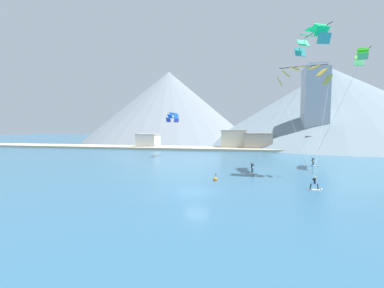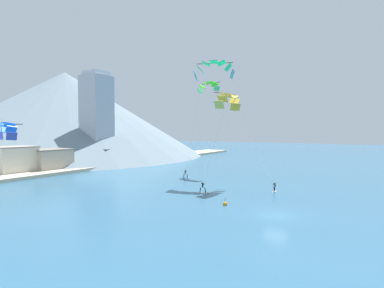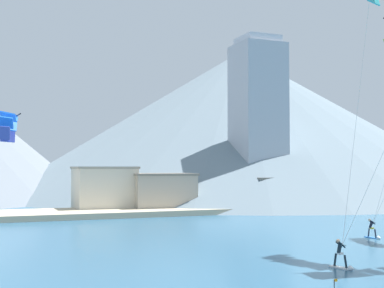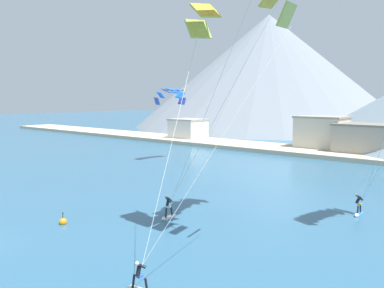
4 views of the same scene
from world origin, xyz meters
TOP-DOWN VIEW (x-y plane):
  - ground_plane at (0.00, 0.00)m, footprint 400.00×400.00m
  - kitesurfer_near_lead at (13.01, 3.81)m, footprint 1.78×0.62m
  - kitesurfer_near_trail at (6.21, 12.62)m, footprint 0.75×1.79m
  - kitesurfer_mid_center at (17.22, 22.77)m, footprint 0.64×1.75m
  - parafoil_kite_near_lead at (12.91, 11.64)m, footprint 7.18×8.95m
  - parafoil_kite_near_trail at (14.66, 15.35)m, footprint 10.33×7.37m
  - parafoil_kite_mid_center at (23.73, 21.26)m, footprint 7.68×5.56m
  - parafoil_kite_distant_high_outer at (-11.93, 32.64)m, footprint 2.04×5.33m
  - race_marker_buoy at (1.26, 6.79)m, footprint 0.56×0.56m
  - shoreline_strip at (0.00, 52.58)m, footprint 180.00×10.00m
  - shore_building_harbour_front at (1.48, 56.61)m, footprint 7.99×6.90m
  - shore_building_promenade_mid at (34.58, 57.09)m, footprint 8.56×4.49m
  - shore_building_quay_west at (24.94, 53.73)m, footprint 6.14×5.88m
  - shore_building_old_town at (8.91, 55.24)m, footprint 8.62×7.22m
  - highrise_tower at (25.83, 58.51)m, footprint 7.00×7.00m
  - mountain_peak_central_summit at (40.07, 92.52)m, footprint 104.60×104.60m

SIDE VIEW (x-z plane):
  - ground_plane at x=0.00m, z-range 0.00..0.00m
  - race_marker_buoy at x=1.26m, z-range -0.35..0.67m
  - shoreline_strip at x=0.00m, z-range 0.00..0.70m
  - kitesurfer_near_lead at x=13.01m, z-range -0.38..1.28m
  - kitesurfer_mid_center at x=17.22m, z-range -0.35..1.39m
  - kitesurfer_near_trail at x=6.21m, z-range -0.34..1.50m
  - shore_building_quay_west at x=24.94m, z-range 0.01..4.59m
  - shore_building_promenade_mid at x=34.58m, z-range 0.01..5.12m
  - shore_building_old_town at x=8.91m, z-range 0.01..5.22m
  - shore_building_harbour_front at x=1.48m, z-range 0.01..6.13m
  - parafoil_kite_distant_high_outer at x=-11.93m, z-range 8.48..10.88m
  - highrise_tower at x=25.83m, z-range -0.21..25.98m
  - parafoil_kite_near_lead at x=12.91m, z-range 7.35..21.83m
  - mountain_peak_central_summit at x=40.07m, z-range 0.00..31.81m
  - parafoil_kite_mid_center at x=23.73m, z-range 9.65..28.22m
  - parafoil_kite_near_trail at x=14.66m, z-range 10.30..30.69m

